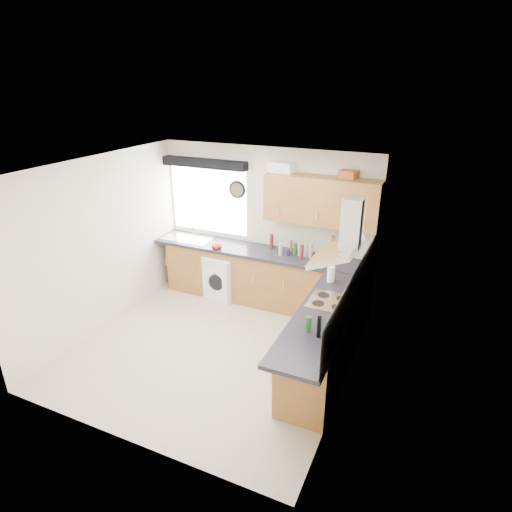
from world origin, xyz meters
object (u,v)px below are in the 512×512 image
at_px(extractor_hood, 344,238).
at_px(upper_cabinets, 321,201).
at_px(washing_machine, 224,276).
at_px(oven, 328,335).

height_order(extractor_hood, upper_cabinets, upper_cabinets).
bearing_deg(washing_machine, extractor_hood, -16.35).
bearing_deg(oven, washing_machine, 152.26).
xyz_separation_m(extractor_hood, washing_machine, (-2.19, 1.10, -1.39)).
bearing_deg(extractor_hood, oven, 180.00).
bearing_deg(upper_cabinets, oven, -67.46).
height_order(oven, washing_machine, oven).
relative_size(upper_cabinets, washing_machine, 2.26).
distance_m(extractor_hood, upper_cabinets, 1.48).
xyz_separation_m(extractor_hood, upper_cabinets, (-0.65, 1.33, 0.03)).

